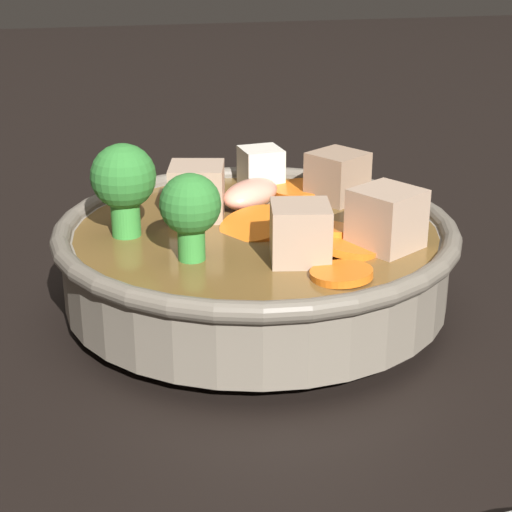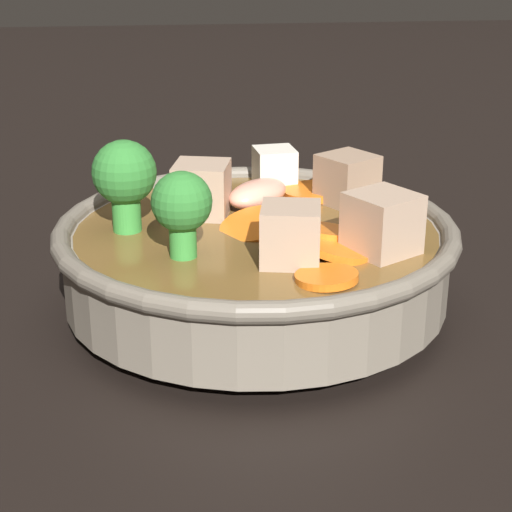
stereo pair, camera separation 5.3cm
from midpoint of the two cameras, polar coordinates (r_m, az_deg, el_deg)
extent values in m
plane|color=black|center=(0.55, -2.79, -3.62)|extent=(3.00, 3.00, 0.00)
cylinder|color=slate|center=(0.54, -2.80, -3.15)|extent=(0.13, 0.13, 0.01)
cylinder|color=slate|center=(0.53, -2.85, -0.50)|extent=(0.24, 0.24, 0.04)
torus|color=#685F52|center=(0.53, -2.90, 1.74)|extent=(0.25, 0.25, 0.01)
cylinder|color=brown|center=(0.53, -2.87, 0.50)|extent=(0.22, 0.22, 0.02)
cylinder|color=orange|center=(0.52, -2.47, 1.84)|extent=(0.06, 0.06, 0.02)
cylinder|color=orange|center=(0.49, 2.92, 0.58)|extent=(0.05, 0.05, 0.01)
cylinder|color=orange|center=(0.52, 1.80, 1.74)|extent=(0.06, 0.06, 0.01)
cylinder|color=orange|center=(0.59, 0.56, 4.37)|extent=(0.05, 0.05, 0.01)
cylinder|color=orange|center=(0.46, 2.40, -1.26)|extent=(0.05, 0.05, 0.01)
cylinder|color=green|center=(0.48, -7.51, 0.87)|extent=(0.02, 0.02, 0.02)
sphere|color=#2D752D|center=(0.47, -7.64, 3.39)|extent=(0.03, 0.03, 0.03)
cylinder|color=green|center=(0.52, -11.59, 2.51)|extent=(0.02, 0.02, 0.02)
sphere|color=#2D752D|center=(0.51, -11.80, 5.17)|extent=(0.04, 0.04, 0.04)
cube|color=tan|center=(0.55, -6.76, 4.28)|extent=(0.04, 0.04, 0.03)
cube|color=#9E7F66|center=(0.58, 2.82, 5.29)|extent=(0.05, 0.05, 0.03)
cube|color=tan|center=(0.47, -0.24, 1.50)|extent=(0.04, 0.04, 0.03)
cube|color=tan|center=(0.49, 5.67, 2.45)|extent=(0.05, 0.05, 0.03)
cube|color=silver|center=(0.61, -2.19, 5.90)|extent=(0.03, 0.03, 0.03)
ellipsoid|color=#EA9E84|center=(0.56, -3.06, 4.12)|extent=(0.05, 0.05, 0.02)
camera|label=1|loc=(0.03, -92.86, -1.15)|focal=60.00mm
camera|label=2|loc=(0.03, 87.14, 1.15)|focal=60.00mm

